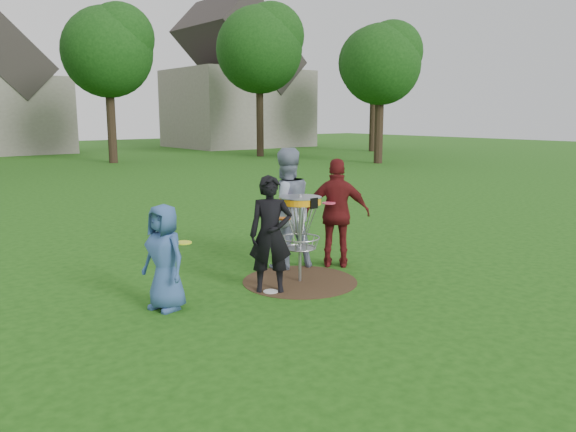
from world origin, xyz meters
TOP-DOWN VIEW (x-y plane):
  - ground at (0.00, 0.00)m, footprint 100.00×100.00m
  - dirt_patch at (0.00, 0.00)m, footprint 1.80×1.80m
  - player_blue at (-2.21, 0.15)m, footprint 0.62×0.79m
  - player_black at (-0.65, -0.11)m, footprint 0.75×0.70m
  - player_grey at (0.34, 0.81)m, footprint 1.13×0.97m
  - player_maroon at (1.07, 0.30)m, footprint 1.10×1.08m
  - disc_on_grass at (-0.69, -0.16)m, footprint 0.22×0.22m
  - disc_golf_basket at (0.00, -0.00)m, footprint 0.66×0.67m
  - held_discs at (-0.32, 0.21)m, footprint 2.95×0.84m
  - house_row at (4.78, 33.07)m, footprint 44.50×10.65m

SIDE VIEW (x-z plane):
  - ground at x=0.00m, z-range 0.00..0.00m
  - dirt_patch at x=0.00m, z-range 0.00..0.01m
  - disc_on_grass at x=-0.69m, z-range 0.00..0.02m
  - player_blue at x=-2.21m, z-range 0.00..1.43m
  - player_black at x=-0.65m, z-range 0.00..1.72m
  - player_maroon at x=1.07m, z-range 0.00..1.86m
  - player_grey at x=0.34m, z-range 0.00..2.04m
  - disc_golf_basket at x=0.00m, z-range 0.33..1.71m
  - held_discs at x=-0.32m, z-range 0.88..1.28m
  - house_row at x=4.78m, z-range -1.67..9.95m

